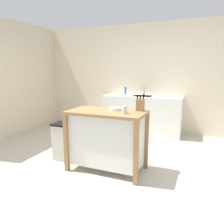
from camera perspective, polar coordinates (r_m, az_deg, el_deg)
name	(u,v)px	position (r m, az deg, el deg)	size (l,w,h in m)	color
ground_plane	(107,169)	(3.43, -1.32, -14.85)	(6.58, 6.58, 0.00)	#BCB29E
wall_back	(148,78)	(5.47, 9.52, 8.76)	(5.58, 0.10, 2.60)	beige
wall_left	(13,79)	(5.54, -24.53, 7.96)	(0.10, 3.10, 2.60)	beige
kitchen_island	(107,137)	(3.25, -1.38, -6.68)	(1.13, 0.60, 0.91)	olive
knife_block	(140,105)	(3.18, 7.44, 1.88)	(0.11, 0.09, 0.25)	olive
bowl_stoneware_deep	(115,109)	(3.20, 0.80, 0.84)	(0.16, 0.16, 0.04)	silver
drinking_cup	(125,110)	(2.95, 3.37, 0.56)	(0.07, 0.07, 0.11)	silver
trash_bin	(65,141)	(3.75, -12.34, -7.58)	(0.36, 0.28, 0.63)	#B7B2A8
sink_counter	(142,114)	(5.24, 7.96, -0.62)	(1.83, 0.60, 0.90)	silver
sink_faucet	(144,91)	(5.30, 8.51, 5.59)	(0.02, 0.02, 0.22)	#B7BCC1
bottle_dish_soap	(125,91)	(5.32, 3.55, 5.48)	(0.05, 0.05, 0.19)	blue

